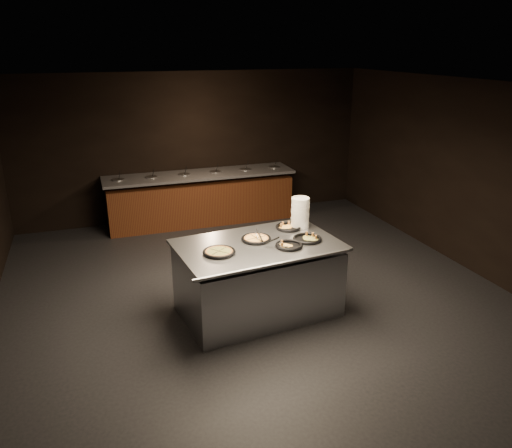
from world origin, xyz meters
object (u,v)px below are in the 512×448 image
(pan_veggie_whole, at_px, (219,252))
(plate_stack, at_px, (300,213))
(pan_cheese_whole, at_px, (256,239))
(serving_counter, at_px, (258,280))

(pan_veggie_whole, bearing_deg, plate_stack, 22.53)
(pan_veggie_whole, height_order, pan_cheese_whole, same)
(serving_counter, bearing_deg, pan_veggie_whole, -171.42)
(pan_cheese_whole, bearing_deg, plate_stack, 20.69)
(serving_counter, bearing_deg, pan_cheese_whole, 74.47)
(pan_veggie_whole, distance_m, pan_cheese_whole, 0.63)
(plate_stack, bearing_deg, pan_cheese_whole, -159.31)
(serving_counter, height_order, pan_cheese_whole, pan_cheese_whole)
(plate_stack, height_order, pan_veggie_whole, plate_stack)
(plate_stack, height_order, pan_cheese_whole, plate_stack)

